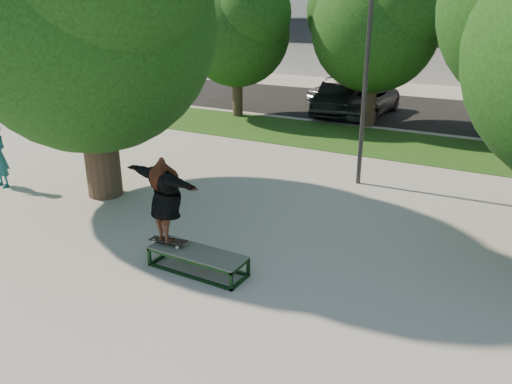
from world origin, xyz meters
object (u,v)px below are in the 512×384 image
Objects in this scene: grind_box at (198,261)px; car_grey at (362,100)px; car_silver_a at (342,87)px; lamppost at (367,62)px; tree_left at (86,7)px; car_dark at (340,97)px.

grind_box is 14.95m from car_grey.
grind_box is at bearing -65.42° from car_silver_a.
lamppost is at bearing -55.31° from car_silver_a.
tree_left is 1.16× the size of lamppost.
tree_left is 1.57× the size of car_dark.
lamppost reaches higher than car_grey.
tree_left reaches higher than car_silver_a.
tree_left reaches higher than lamppost.
car_silver_a reaches higher than car_grey.
tree_left is 15.85m from car_silver_a.
tree_left is at bearing 154.43° from grind_box.
car_silver_a is 0.91× the size of car_grey.
grind_box is at bearing -81.18° from car_grey.
grind_box is (4.40, -2.10, -4.23)m from tree_left.
tree_left is 1.66× the size of car_silver_a.
lamppost is 9.59m from car_grey.
car_silver_a is (-3.92, 17.51, 0.54)m from grind_box.
car_dark is at bearing 101.27° from grind_box.
lamppost reaches higher than grind_box.
car_grey is (-1.99, 14.81, 0.47)m from grind_box.
tree_left is at bearing -143.58° from lamppost.
car_dark reaches higher than car_silver_a.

